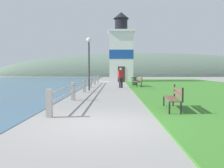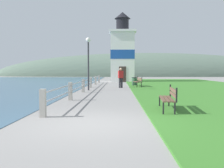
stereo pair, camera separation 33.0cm
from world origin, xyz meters
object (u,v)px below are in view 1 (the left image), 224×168
park_bench_near (174,97)px  trash_bin (134,81)px  lighthouse (121,52)px  person_strolling (121,77)px  park_bench_midway (138,81)px  lamp_post (89,54)px

park_bench_near → trash_bin: size_ratio=2.41×
lighthouse → park_bench_near: bearing=-86.8°
park_bench_near → person_strolling: bearing=-76.6°
park_bench_midway → lighthouse: lighthouse is taller
person_strolling → lamp_post: size_ratio=0.44×
park_bench_near → lamp_post: (-4.12, 9.58, 2.20)m
park_bench_near → park_bench_midway: same height
park_bench_midway → person_strolling: (-1.57, -1.10, 0.40)m
park_bench_midway → trash_bin: park_bench_midway is taller
park_bench_near → trash_bin: bearing=-83.2°
person_strolling → trash_bin: (1.36, 2.98, -0.51)m
trash_bin → person_strolling: bearing=-114.6°
park_bench_midway → lighthouse: size_ratio=0.22×
park_bench_near → lamp_post: 10.66m
park_bench_near → lighthouse: 24.66m
park_bench_near → park_bench_midway: 13.36m
person_strolling → lamp_post: bearing=118.6°
lighthouse → trash_bin: lighthouse is taller
park_bench_near → trash_bin: park_bench_near is taller
park_bench_near → person_strolling: (-1.67, 12.25, 0.40)m
lighthouse → lamp_post: lighthouse is taller
lamp_post → trash_bin: bearing=56.0°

